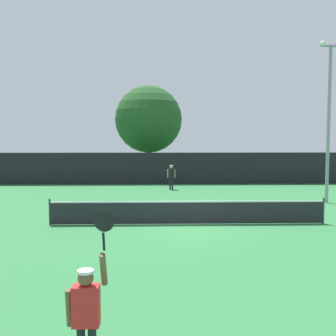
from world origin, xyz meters
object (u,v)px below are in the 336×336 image
light_pole (329,112)px  player_serving (87,307)px  tennis_ball (123,214)px  parked_car_near (273,168)px  large_tree (148,119)px  player_receiving (171,175)px

light_pole → player_serving: bearing=-123.6°
tennis_ball → parked_car_near: size_ratio=0.02×
large_tree → player_serving: bearing=-90.4°
tennis_ball → parked_car_near: (12.64, 18.95, 0.74)m
tennis_ball → large_tree: bearing=87.6°
player_serving → player_receiving: bearing=84.8°
tennis_ball → light_pole: (10.87, 3.16, 4.90)m
player_serving → light_pole: 19.00m
light_pole → large_tree: 18.12m
large_tree → parked_car_near: bearing=3.7°
tennis_ball → light_pole: 12.34m
player_serving → light_pole: size_ratio=0.28×
light_pole → player_receiving: bearing=144.0°
large_tree → parked_car_near: 12.75m
player_serving → parked_car_near: (12.06, 31.27, -0.28)m
player_serving → large_tree: size_ratio=0.29×
light_pole → parked_car_near: bearing=83.6°
player_receiving → light_pole: (8.33, -6.04, 3.90)m
player_serving → light_pole: bearing=56.4°
large_tree → parked_car_near: (11.87, 0.76, -4.57)m
light_pole → large_tree: bearing=123.9°
player_serving → large_tree: bearing=89.6°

